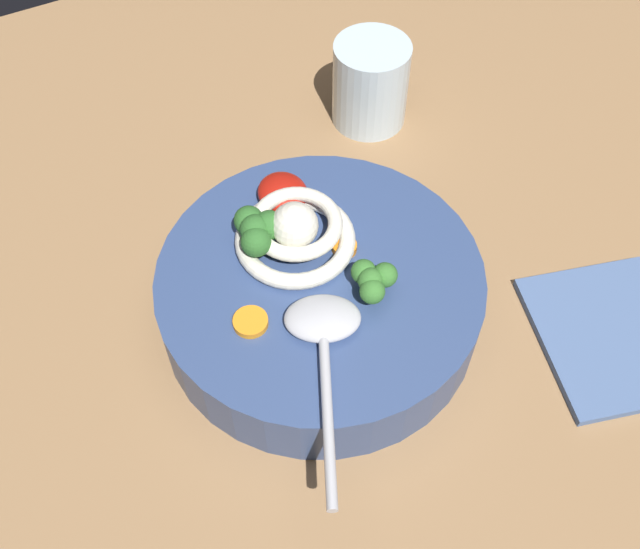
# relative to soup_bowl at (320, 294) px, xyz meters

# --- Properties ---
(table_slab) EXTENTS (1.18, 1.18, 0.04)m
(table_slab) POSITION_rel_soup_bowl_xyz_m (-0.03, -0.04, -0.05)
(table_slab) COLOR #936D47
(table_slab) RESTS_ON ground
(soup_bowl) EXTENTS (0.27, 0.27, 0.06)m
(soup_bowl) POSITION_rel_soup_bowl_xyz_m (0.00, 0.00, 0.00)
(soup_bowl) COLOR #334775
(soup_bowl) RESTS_ON table_slab
(noodle_pile) EXTENTS (0.11, 0.11, 0.04)m
(noodle_pile) POSITION_rel_soup_bowl_xyz_m (0.04, 0.00, 0.04)
(noodle_pile) COLOR silver
(noodle_pile) RESTS_ON soup_bowl
(soup_spoon) EXTENTS (0.17, 0.10, 0.02)m
(soup_spoon) POSITION_rel_soup_bowl_xyz_m (-0.06, 0.03, 0.04)
(soup_spoon) COLOR #B7B7BC
(soup_spoon) RESTS_ON soup_bowl
(chili_sauce_dollop) EXTENTS (0.05, 0.04, 0.02)m
(chili_sauce_dollop) POSITION_rel_soup_bowl_xyz_m (0.09, -0.01, 0.04)
(chili_sauce_dollop) COLOR #B2190F
(chili_sauce_dollop) RESTS_ON soup_bowl
(broccoli_floret_rear) EXTENTS (0.04, 0.03, 0.03)m
(broccoli_floret_rear) POSITION_rel_soup_bowl_xyz_m (-0.04, -0.03, 0.05)
(broccoli_floret_rear) COLOR #7A9E60
(broccoli_floret_rear) RESTS_ON soup_bowl
(broccoli_floret_far) EXTENTS (0.05, 0.04, 0.04)m
(broccoli_floret_far) POSITION_rel_soup_bowl_xyz_m (0.05, 0.03, 0.05)
(broccoli_floret_far) COLOR #7A9E60
(broccoli_floret_far) RESTS_ON soup_bowl
(carrot_slice_left) EXTENTS (0.03, 0.03, 0.01)m
(carrot_slice_left) POSITION_rel_soup_bowl_xyz_m (-0.02, 0.07, 0.03)
(carrot_slice_left) COLOR orange
(carrot_slice_left) RESTS_ON soup_bowl
(carrot_slice_right) EXTENTS (0.02, 0.02, 0.01)m
(carrot_slice_right) POSITION_rel_soup_bowl_xyz_m (0.01, -0.03, 0.03)
(carrot_slice_right) COLOR orange
(carrot_slice_right) RESTS_ON soup_bowl
(drinking_glass) EXTENTS (0.08, 0.08, 0.09)m
(drinking_glass) POSITION_rel_soup_bowl_xyz_m (0.20, -0.16, 0.02)
(drinking_glass) COLOR silver
(drinking_glass) RESTS_ON table_slab
(folded_napkin) EXTENTS (0.17, 0.15, 0.01)m
(folded_napkin) POSITION_rel_soup_bowl_xyz_m (-0.14, -0.21, -0.03)
(folded_napkin) COLOR #4C6693
(folded_napkin) RESTS_ON table_slab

